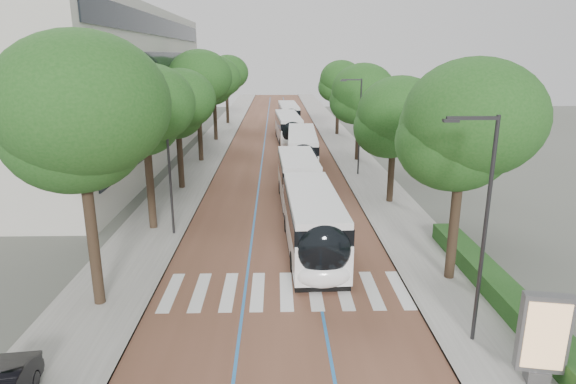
% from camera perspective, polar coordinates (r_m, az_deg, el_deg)
% --- Properties ---
extents(ground, '(160.00, 160.00, 0.00)m').
position_cam_1_polar(ground, '(20.55, -0.71, -12.97)').
color(ground, '#51544C').
rests_on(ground, ground).
extents(road, '(11.00, 140.00, 0.02)m').
position_cam_1_polar(road, '(58.84, -1.21, 6.17)').
color(road, brown).
rests_on(road, ground).
extents(sidewalk_left, '(4.00, 140.00, 0.12)m').
position_cam_1_polar(sidewalk_left, '(59.28, -8.52, 6.12)').
color(sidewalk_left, gray).
rests_on(sidewalk_left, ground).
extents(sidewalk_right, '(4.00, 140.00, 0.12)m').
position_cam_1_polar(sidewalk_right, '(59.33, 6.09, 6.22)').
color(sidewalk_right, gray).
rests_on(sidewalk_right, ground).
extents(kerb_left, '(0.20, 140.00, 0.14)m').
position_cam_1_polar(kerb_left, '(59.08, -6.68, 6.16)').
color(kerb_left, gray).
rests_on(kerb_left, ground).
extents(kerb_right, '(0.20, 140.00, 0.14)m').
position_cam_1_polar(kerb_right, '(59.11, 4.26, 6.23)').
color(kerb_right, gray).
rests_on(kerb_right, ground).
extents(zebra_crossing, '(10.55, 3.60, 0.01)m').
position_cam_1_polar(zebra_crossing, '(21.42, -0.20, -11.61)').
color(zebra_crossing, silver).
rests_on(zebra_crossing, ground).
extents(lane_line_left, '(0.12, 126.00, 0.01)m').
position_cam_1_polar(lane_line_left, '(58.85, -2.78, 6.17)').
color(lane_line_left, '#2265AA').
rests_on(lane_line_left, road).
extents(lane_line_right, '(0.12, 126.00, 0.01)m').
position_cam_1_polar(lane_line_right, '(58.86, 0.36, 6.19)').
color(lane_line_right, '#2265AA').
rests_on(lane_line_right, road).
extents(office_building, '(18.11, 40.00, 14.00)m').
position_cam_1_polar(office_building, '(49.96, -24.60, 11.13)').
color(office_building, beige).
rests_on(office_building, ground).
extents(hedge, '(1.20, 14.00, 0.80)m').
position_cam_1_polar(hedge, '(22.33, 23.76, -10.45)').
color(hedge, '#164117').
rests_on(hedge, sidewalk_right).
extents(streetlight_near, '(1.82, 0.20, 8.00)m').
position_cam_1_polar(streetlight_near, '(17.24, 21.96, -2.49)').
color(streetlight_near, '#29292B').
rests_on(streetlight_near, sidewalk_right).
extents(streetlight_far, '(1.82, 0.20, 8.00)m').
position_cam_1_polar(streetlight_far, '(40.89, 8.28, 8.55)').
color(streetlight_far, '#29292B').
rests_on(streetlight_far, sidewalk_right).
extents(lamp_post_left, '(0.14, 0.14, 8.00)m').
position_cam_1_polar(lamp_post_left, '(27.28, -13.90, 3.14)').
color(lamp_post_left, '#29292B').
rests_on(lamp_post_left, sidewalk_left).
extents(trees_left, '(6.30, 61.14, 10.27)m').
position_cam_1_polar(trees_left, '(44.13, -11.18, 11.80)').
color(trees_left, black).
rests_on(trees_left, ground).
extents(trees_right, '(5.93, 47.55, 9.31)m').
position_cam_1_polar(trees_right, '(39.78, 10.21, 10.41)').
color(trees_right, black).
rests_on(trees_right, ground).
extents(lead_bus, '(3.15, 18.47, 3.20)m').
position_cam_1_polar(lead_bus, '(28.44, 2.08, -1.07)').
color(lead_bus, black).
rests_on(lead_bus, ground).
extents(bus_queued_0, '(2.93, 12.47, 3.20)m').
position_cam_1_polar(bus_queued_0, '(43.96, 1.69, 4.99)').
color(bus_queued_0, white).
rests_on(bus_queued_0, ground).
extents(bus_queued_1, '(3.16, 12.51, 3.20)m').
position_cam_1_polar(bus_queued_1, '(57.21, 0.06, 7.54)').
color(bus_queued_1, white).
rests_on(bus_queued_1, ground).
extents(bus_queued_2, '(2.96, 12.48, 3.20)m').
position_cam_1_polar(bus_queued_2, '(70.20, 0.08, 9.08)').
color(bus_queued_2, white).
rests_on(bus_queued_2, ground).
extents(ad_panel, '(1.49, 0.67, 2.99)m').
position_cam_1_polar(ad_panel, '(17.07, 27.99, -14.96)').
color(ad_panel, '#59595B').
rests_on(ad_panel, sidewalk_right).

